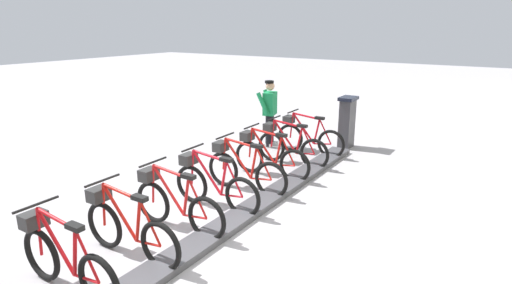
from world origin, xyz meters
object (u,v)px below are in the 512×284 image
(bike_docked_2, at_px, (268,156))
(bike_docked_5, at_px, (175,203))
(bike_docked_1, at_px, (289,146))
(worker_near_rack, at_px, (269,111))
(bike_docked_7, at_px, (64,259))
(bike_docked_6, at_px, (127,227))
(payment_kiosk, at_px, (347,121))
(bike_docked_0, at_px, (307,137))
(bike_docked_3, at_px, (243,169))
(bike_docked_4, at_px, (212,184))

(bike_docked_2, distance_m, bike_docked_5, 2.68)
(bike_docked_1, xyz_separation_m, worker_near_rack, (1.09, -0.97, 0.48))
(bike_docked_1, bearing_deg, bike_docked_2, 90.00)
(bike_docked_7, bearing_deg, bike_docked_6, -90.00)
(payment_kiosk, distance_m, bike_docked_0, 1.20)
(bike_docked_1, distance_m, bike_docked_5, 3.57)
(payment_kiosk, bearing_deg, bike_docked_3, 81.25)
(bike_docked_0, relative_size, bike_docked_4, 1.00)
(bike_docked_2, height_order, worker_near_rack, worker_near_rack)
(bike_docked_2, xyz_separation_m, bike_docked_6, (0.00, 3.57, 0.00))
(bike_docked_0, bearing_deg, worker_near_rack, -3.84)
(bike_docked_3, relative_size, bike_docked_6, 1.00)
(payment_kiosk, relative_size, bike_docked_5, 0.74)
(bike_docked_0, distance_m, bike_docked_6, 5.36)
(worker_near_rack, bearing_deg, bike_docked_3, 111.61)
(bike_docked_6, bearing_deg, bike_docked_4, -90.00)
(bike_docked_0, distance_m, bike_docked_2, 1.79)
(bike_docked_7, height_order, worker_near_rack, worker_near_rack)
(bike_docked_2, xyz_separation_m, bike_docked_5, (0.00, 2.68, 0.00))
(payment_kiosk, relative_size, worker_near_rack, 0.77)
(payment_kiosk, height_order, bike_docked_0, payment_kiosk)
(payment_kiosk, xyz_separation_m, bike_docked_2, (0.57, 2.82, -0.24))
(bike_docked_4, height_order, bike_docked_5, same)
(bike_docked_3, distance_m, bike_docked_6, 2.68)
(bike_docked_3, xyz_separation_m, bike_docked_5, (0.00, 1.79, 0.00))
(bike_docked_0, relative_size, bike_docked_6, 1.00)
(bike_docked_1, bearing_deg, bike_docked_0, -90.00)
(bike_docked_5, distance_m, worker_near_rack, 4.70)
(payment_kiosk, distance_m, bike_docked_3, 3.76)
(bike_docked_2, xyz_separation_m, bike_docked_4, (0.00, 1.79, 0.00))
(bike_docked_5, distance_m, bike_docked_6, 0.89)
(payment_kiosk, relative_size, bike_docked_6, 0.74)
(bike_docked_0, height_order, bike_docked_1, same)
(bike_docked_1, height_order, bike_docked_5, same)
(bike_docked_2, height_order, bike_docked_7, same)
(bike_docked_1, bearing_deg, bike_docked_4, 90.00)
(bike_docked_0, xyz_separation_m, bike_docked_3, (0.00, 2.68, 0.00))
(bike_docked_7, distance_m, worker_near_rack, 6.44)
(bike_docked_7, bearing_deg, payment_kiosk, -94.49)
(bike_docked_3, bearing_deg, bike_docked_7, 90.00)
(payment_kiosk, bearing_deg, bike_docked_6, 84.89)
(bike_docked_0, bearing_deg, payment_kiosk, -118.98)
(bike_docked_0, xyz_separation_m, bike_docked_4, (0.00, 3.57, 0.00))
(bike_docked_0, xyz_separation_m, worker_near_rack, (1.09, -0.07, 0.48))
(bike_docked_1, height_order, bike_docked_6, same)
(bike_docked_6, xyz_separation_m, worker_near_rack, (1.09, -5.43, 0.48))
(bike_docked_4, xyz_separation_m, worker_near_rack, (1.09, -3.65, 0.48))
(bike_docked_1, bearing_deg, bike_docked_7, 90.00)
(bike_docked_3, height_order, bike_docked_7, same)
(bike_docked_1, distance_m, bike_docked_6, 4.47)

